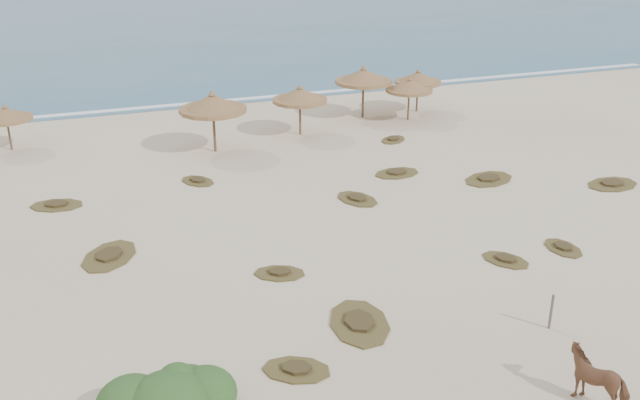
{
  "coord_description": "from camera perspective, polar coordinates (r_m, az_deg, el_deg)",
  "views": [
    {
      "loc": [
        -7.42,
        -18.09,
        11.66
      ],
      "look_at": [
        0.89,
        5.0,
        1.46
      ],
      "focal_mm": 40.0,
      "sensor_mm": 36.0,
      "label": 1
    }
  ],
  "objects": [
    {
      "name": "scrub_13",
      "position": [
        32.83,
        -9.76,
        1.52
      ],
      "size": [
        1.89,
        2.11,
        0.16
      ],
      "rotation": [
        0.0,
        0.0,
        2.11
      ],
      "color": "brown",
      "rests_on": "ground"
    },
    {
      "name": "scrub_7",
      "position": [
        33.52,
        6.17,
        2.17
      ],
      "size": [
        2.35,
        1.66,
        0.16
      ],
      "rotation": [
        0.0,
        0.0,
        0.11
      ],
      "color": "brown",
      "rests_on": "ground"
    },
    {
      "name": "palapa_2",
      "position": [
        36.16,
        -8.58,
        7.59
      ],
      "size": [
        3.75,
        3.75,
        3.19
      ],
      "rotation": [
        0.0,
        0.0,
        0.11
      ],
      "color": "brown",
      "rests_on": "ground"
    },
    {
      "name": "scrub_9",
      "position": [
        21.74,
        3.16,
        -9.75
      ],
      "size": [
        2.3,
        3.06,
        0.16
      ],
      "rotation": [
        0.0,
        0.0,
        1.37
      ],
      "color": "brown",
      "rests_on": "ground"
    },
    {
      "name": "scrub_2",
      "position": [
        24.43,
        -3.26,
        -5.84
      ],
      "size": [
        2.07,
        1.74,
        0.16
      ],
      "rotation": [
        0.0,
        0.0,
        2.74
      ],
      "color": "brown",
      "rests_on": "ground"
    },
    {
      "name": "scrub_10",
      "position": [
        38.38,
        5.88,
        4.84
      ],
      "size": [
        2.02,
        1.93,
        0.16
      ],
      "rotation": [
        0.0,
        0.0,
        0.68
      ],
      "color": "brown",
      "rests_on": "ground"
    },
    {
      "name": "palapa_1",
      "position": [
        39.49,
        -23.84,
        6.29
      ],
      "size": [
        2.6,
        2.6,
        2.41
      ],
      "rotation": [
        0.0,
        0.0,
        -0.01
      ],
      "color": "brown",
      "rests_on": "ground"
    },
    {
      "name": "scrub_4",
      "position": [
        27.58,
        18.87,
        -3.63
      ],
      "size": [
        1.11,
        1.71,
        0.16
      ],
      "rotation": [
        0.0,
        0.0,
        1.57
      ],
      "color": "brown",
      "rests_on": "ground"
    },
    {
      "name": "scrub_11",
      "position": [
        19.78,
        -1.9,
        -13.39
      ],
      "size": [
        2.25,
        2.0,
        0.16
      ],
      "rotation": [
        0.0,
        0.0,
        2.63
      ],
      "color": "brown",
      "rests_on": "ground"
    },
    {
      "name": "palapa_4",
      "position": [
        42.0,
        3.5,
        9.81
      ],
      "size": [
        3.89,
        3.89,
        3.11
      ],
      "rotation": [
        0.0,
        0.0,
        -0.19
      ],
      "color": "brown",
      "rests_on": "ground"
    },
    {
      "name": "palapa_6",
      "position": [
        41.81,
        7.16,
        9.01
      ],
      "size": [
        2.98,
        2.98,
        2.56
      ],
      "rotation": [
        0.0,
        0.0,
        -0.09
      ],
      "color": "brown",
      "rests_on": "ground"
    },
    {
      "name": "scrub_3",
      "position": [
        30.42,
        2.99,
        0.1
      ],
      "size": [
        1.99,
        2.42,
        0.16
      ],
      "rotation": [
        0.0,
        0.0,
        1.92
      ],
      "color": "brown",
      "rests_on": "ground"
    },
    {
      "name": "fence_post_near",
      "position": [
        22.3,
        18.01,
        -8.5
      ],
      "size": [
        0.11,
        0.11,
        1.13
      ],
      "primitive_type": "cylinder",
      "rotation": [
        0.0,
        0.0,
        -0.38
      ],
      "color": "#685D4E",
      "rests_on": "ground"
    },
    {
      "name": "ground",
      "position": [
        22.77,
        2.18,
        -8.26
      ],
      "size": [
        160.0,
        160.0,
        0.0
      ],
      "primitive_type": "plane",
      "color": "beige",
      "rests_on": "ground"
    },
    {
      "name": "foam_line",
      "position": [
        46.2,
        -9.99,
        7.61
      ],
      "size": [
        70.0,
        0.6,
        0.01
      ],
      "primitive_type": "cube",
      "color": "white",
      "rests_on": "ground"
    },
    {
      "name": "scrub_1",
      "position": [
        26.62,
        -16.5,
        -4.29
      ],
      "size": [
        2.8,
        3.16,
        0.16
      ],
      "rotation": [
        0.0,
        0.0,
        1.07
      ],
      "color": "brown",
      "rests_on": "ground"
    },
    {
      "name": "scrub_6",
      "position": [
        31.73,
        -20.32,
        -0.37
      ],
      "size": [
        2.49,
        1.96,
        0.16
      ],
      "rotation": [
        0.0,
        0.0,
        2.87
      ],
      "color": "brown",
      "rests_on": "ground"
    },
    {
      "name": "scrub_14",
      "position": [
        34.59,
        22.34,
        1.2
      ],
      "size": [
        2.72,
        1.95,
        0.16
      ],
      "rotation": [
        0.0,
        0.0,
        0.12
      ],
      "color": "brown",
      "rests_on": "ground"
    },
    {
      "name": "horse",
      "position": [
        19.71,
        21.4,
        -13.04
      ],
      "size": [
        1.54,
        1.78,
        1.39
      ],
      "primitive_type": "imported",
      "rotation": [
        0.0,
        0.0,
        3.73
      ],
      "color": "brown",
      "rests_on": "ground"
    },
    {
      "name": "palapa_3",
      "position": [
        38.64,
        -1.62,
        8.35
      ],
      "size": [
        3.79,
        3.79,
        2.8
      ],
      "rotation": [
        0.0,
        0.0,
        -0.32
      ],
      "color": "brown",
      "rests_on": "ground"
    },
    {
      "name": "ocean",
      "position": [
        94.11,
        -15.63,
        14.66
      ],
      "size": [
        200.0,
        100.0,
        0.01
      ],
      "primitive_type": "cube",
      "color": "#2B5F83",
      "rests_on": "ground"
    },
    {
      "name": "palapa_5",
      "position": [
        43.65,
        7.86,
        9.63
      ],
      "size": [
        3.42,
        3.42,
        2.63
      ],
      "rotation": [
        0.0,
        0.0,
        -0.26
      ],
      "color": "brown",
      "rests_on": "ground"
    },
    {
      "name": "scrub_5",
      "position": [
        33.5,
        13.34,
        1.66
      ],
      "size": [
        3.03,
        2.46,
        0.16
      ],
      "rotation": [
        0.0,
        0.0,
        0.33
      ],
      "color": "brown",
      "rests_on": "ground"
    },
    {
      "name": "scrub_12",
      "position": [
        26.1,
        14.62,
        -4.64
      ],
      "size": [
        1.85,
        2.07,
        0.16
      ],
      "rotation": [
        0.0,
        0.0,
        2.1
      ],
      "color": "brown",
      "rests_on": "ground"
    }
  ]
}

